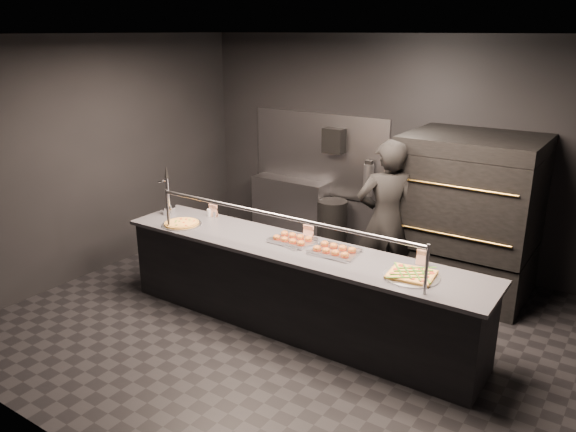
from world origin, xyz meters
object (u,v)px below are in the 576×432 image
at_px(slider_tray_b, 334,250).
at_px(worker, 386,221).
at_px(pizza_oven, 468,215).
at_px(slider_tray_a, 293,239).
at_px(fire_extinguisher, 368,180).
at_px(square_pizza, 412,275).
at_px(round_pizza, 182,224).
at_px(prep_shelf, 290,208).
at_px(trash_bin, 332,225).
at_px(service_counter, 295,287).
at_px(beer_tap, 168,200).
at_px(towel_dispenser, 334,141).

distance_m(slider_tray_b, worker, 1.13).
distance_m(pizza_oven, slider_tray_a, 2.22).
height_order(pizza_oven, slider_tray_b, pizza_oven).
relative_size(fire_extinguisher, square_pizza, 0.99).
bearing_deg(round_pizza, prep_shelf, 93.48).
bearing_deg(prep_shelf, trash_bin, -7.19).
xyz_separation_m(service_counter, prep_shelf, (-1.60, 2.32, -0.01)).
distance_m(service_counter, worker, 1.38).
xyz_separation_m(round_pizza, trash_bin, (0.64, 2.37, -0.58)).
height_order(beer_tap, round_pizza, beer_tap).
relative_size(prep_shelf, square_pizza, 2.36).
bearing_deg(worker, round_pizza, -2.23).
bearing_deg(beer_tap, slider_tray_a, 1.53).
relative_size(slider_tray_a, square_pizza, 1.01).
bearing_deg(slider_tray_b, slider_tray_a, 176.66).
distance_m(pizza_oven, slider_tray_b, 1.99).
bearing_deg(square_pizza, fire_extinguisher, 123.76).
bearing_deg(pizza_oven, slider_tray_b, -113.12).
relative_size(beer_tap, worker, 0.32).
bearing_deg(prep_shelf, square_pizza, -39.28).
height_order(pizza_oven, round_pizza, pizza_oven).
distance_m(service_counter, square_pizza, 1.36).
xyz_separation_m(fire_extinguisher, round_pizza, (-1.10, -2.55, -0.12)).
height_order(beer_tap, slider_tray_a, beer_tap).
distance_m(service_counter, slider_tray_b, 0.65).
bearing_deg(square_pizza, service_counter, 178.59).
height_order(slider_tray_a, trash_bin, slider_tray_a).
bearing_deg(prep_shelf, slider_tray_b, -48.02).
xyz_separation_m(service_counter, slider_tray_a, (-0.10, 0.11, 0.48)).
xyz_separation_m(service_counter, square_pizza, (1.28, -0.03, 0.47)).
xyz_separation_m(towel_dispenser, slider_tray_b, (1.32, -2.32, -0.60)).
relative_size(round_pizza, slider_tray_a, 0.88).
xyz_separation_m(beer_tap, round_pizza, (0.41, -0.21, -0.16)).
relative_size(beer_tap, square_pizza, 1.19).
bearing_deg(service_counter, slider_tray_a, 133.61).
distance_m(fire_extinguisher, trash_bin, 0.86).
relative_size(prep_shelf, fire_extinguisher, 2.38).
distance_m(pizza_oven, towel_dispenser, 2.23).
height_order(prep_shelf, square_pizza, square_pizza).
bearing_deg(fire_extinguisher, square_pizza, -56.24).
xyz_separation_m(towel_dispenser, fire_extinguisher, (0.55, 0.01, -0.49)).
bearing_deg(round_pizza, fire_extinguisher, 66.67).
bearing_deg(prep_shelf, worker, -28.33).
distance_m(slider_tray_a, slider_tray_b, 0.52).
height_order(slider_tray_a, slider_tray_b, slider_tray_b).
distance_m(prep_shelf, slider_tray_b, 3.06).
distance_m(beer_tap, worker, 2.59).
relative_size(prep_shelf, round_pizza, 2.64).
relative_size(beer_tap, slider_tray_b, 1.21).
height_order(service_counter, towel_dispenser, towel_dispenser).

